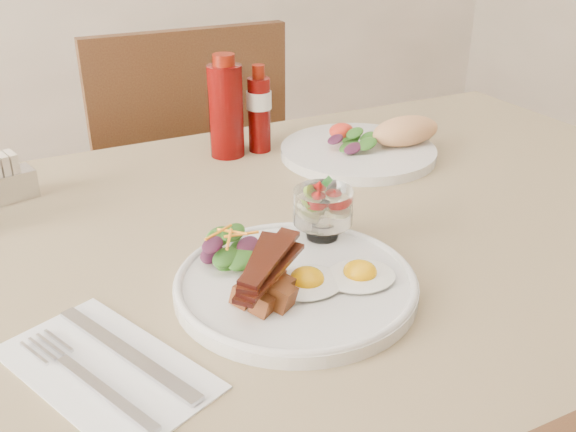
{
  "coord_description": "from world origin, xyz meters",
  "views": [
    {
      "loc": [
        -0.39,
        -0.69,
        1.16
      ],
      "look_at": [
        -0.09,
        -0.07,
        0.82
      ],
      "focal_mm": 40.0,
      "sensor_mm": 36.0,
      "label": 1
    }
  ],
  "objects_px": {
    "main_plate": "(296,285)",
    "ketchup_bottle": "(226,109)",
    "fruit_cup": "(323,207)",
    "chair_far": "(182,196)",
    "second_plate": "(369,145)",
    "hot_sauce_bottle": "(259,110)",
    "sugar_caddy": "(5,181)",
    "table": "(319,279)"
  },
  "relations": [
    {
      "from": "main_plate",
      "to": "ketchup_bottle",
      "type": "relative_size",
      "value": 1.58
    },
    {
      "from": "fruit_cup",
      "to": "ketchup_bottle",
      "type": "relative_size",
      "value": 0.44
    },
    {
      "from": "fruit_cup",
      "to": "chair_far",
      "type": "bearing_deg",
      "value": 87.65
    },
    {
      "from": "second_plate",
      "to": "chair_far",
      "type": "bearing_deg",
      "value": 114.21
    },
    {
      "from": "main_plate",
      "to": "second_plate",
      "type": "bearing_deg",
      "value": 46.42
    },
    {
      "from": "fruit_cup",
      "to": "hot_sauce_bottle",
      "type": "height_order",
      "value": "hot_sauce_bottle"
    },
    {
      "from": "chair_far",
      "to": "fruit_cup",
      "type": "height_order",
      "value": "chair_far"
    },
    {
      "from": "main_plate",
      "to": "hot_sauce_bottle",
      "type": "relative_size",
      "value": 1.82
    },
    {
      "from": "ketchup_bottle",
      "to": "chair_far",
      "type": "bearing_deg",
      "value": 87.72
    },
    {
      "from": "chair_far",
      "to": "second_plate",
      "type": "bearing_deg",
      "value": -65.79
    },
    {
      "from": "chair_far",
      "to": "main_plate",
      "type": "distance_m",
      "value": 0.84
    },
    {
      "from": "chair_far",
      "to": "fruit_cup",
      "type": "xyz_separation_m",
      "value": [
        -0.03,
        -0.72,
        0.29
      ]
    },
    {
      "from": "chair_far",
      "to": "second_plate",
      "type": "height_order",
      "value": "chair_far"
    },
    {
      "from": "chair_far",
      "to": "hot_sauce_bottle",
      "type": "height_order",
      "value": "chair_far"
    },
    {
      "from": "chair_far",
      "to": "sugar_caddy",
      "type": "height_order",
      "value": "chair_far"
    },
    {
      "from": "second_plate",
      "to": "ketchup_bottle",
      "type": "bearing_deg",
      "value": 153.22
    },
    {
      "from": "second_plate",
      "to": "sugar_caddy",
      "type": "height_order",
      "value": "sugar_caddy"
    },
    {
      "from": "ketchup_bottle",
      "to": "main_plate",
      "type": "bearing_deg",
      "value": -101.83
    },
    {
      "from": "second_plate",
      "to": "hot_sauce_bottle",
      "type": "xyz_separation_m",
      "value": [
        -0.16,
        0.11,
        0.06
      ]
    },
    {
      "from": "table",
      "to": "fruit_cup",
      "type": "bearing_deg",
      "value": -117.62
    },
    {
      "from": "hot_sauce_bottle",
      "to": "sugar_caddy",
      "type": "relative_size",
      "value": 1.78
    },
    {
      "from": "main_plate",
      "to": "second_plate",
      "type": "relative_size",
      "value": 0.96
    },
    {
      "from": "table",
      "to": "hot_sauce_bottle",
      "type": "distance_m",
      "value": 0.35
    },
    {
      "from": "hot_sauce_bottle",
      "to": "ketchup_bottle",
      "type": "bearing_deg",
      "value": 175.86
    },
    {
      "from": "table",
      "to": "second_plate",
      "type": "xyz_separation_m",
      "value": [
        0.21,
        0.2,
        0.11
      ]
    },
    {
      "from": "hot_sauce_bottle",
      "to": "second_plate",
      "type": "bearing_deg",
      "value": -33.63
    },
    {
      "from": "chair_far",
      "to": "main_plate",
      "type": "relative_size",
      "value": 3.32
    },
    {
      "from": "fruit_cup",
      "to": "sugar_caddy",
      "type": "relative_size",
      "value": 0.89
    },
    {
      "from": "chair_far",
      "to": "second_plate",
      "type": "xyz_separation_m",
      "value": [
        0.21,
        -0.46,
        0.25
      ]
    },
    {
      "from": "second_plate",
      "to": "hot_sauce_bottle",
      "type": "bearing_deg",
      "value": 146.37
    },
    {
      "from": "ketchup_bottle",
      "to": "table",
      "type": "bearing_deg",
      "value": -87.42
    },
    {
      "from": "chair_far",
      "to": "fruit_cup",
      "type": "distance_m",
      "value": 0.78
    },
    {
      "from": "main_plate",
      "to": "hot_sauce_bottle",
      "type": "distance_m",
      "value": 0.47
    },
    {
      "from": "table",
      "to": "hot_sauce_bottle",
      "type": "xyz_separation_m",
      "value": [
        0.05,
        0.31,
        0.16
      ]
    },
    {
      "from": "hot_sauce_bottle",
      "to": "chair_far",
      "type": "bearing_deg",
      "value": 97.39
    },
    {
      "from": "sugar_caddy",
      "to": "main_plate",
      "type": "bearing_deg",
      "value": -70.4
    },
    {
      "from": "table",
      "to": "sugar_caddy",
      "type": "xyz_separation_m",
      "value": [
        -0.38,
        0.28,
        0.12
      ]
    },
    {
      "from": "sugar_caddy",
      "to": "second_plate",
      "type": "bearing_deg",
      "value": -21.82
    },
    {
      "from": "ketchup_bottle",
      "to": "sugar_caddy",
      "type": "height_order",
      "value": "ketchup_bottle"
    },
    {
      "from": "chair_far",
      "to": "sugar_caddy",
      "type": "relative_size",
      "value": 10.77
    },
    {
      "from": "ketchup_bottle",
      "to": "hot_sauce_bottle",
      "type": "bearing_deg",
      "value": -4.14
    },
    {
      "from": "second_plate",
      "to": "sugar_caddy",
      "type": "bearing_deg",
      "value": 171.7
    }
  ]
}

